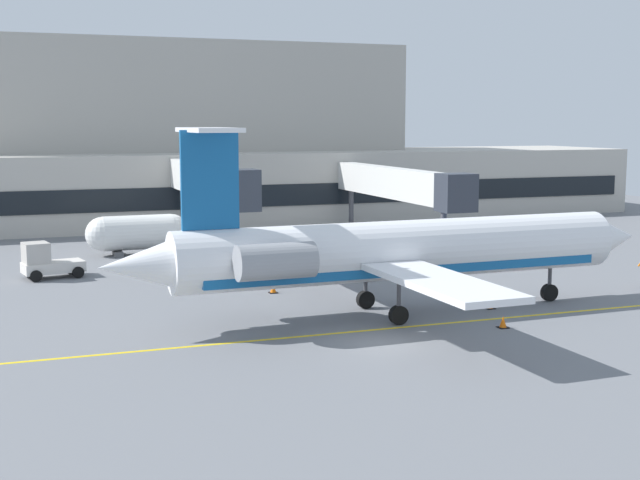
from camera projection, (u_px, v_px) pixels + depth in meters
ground at (387, 344)px, 36.68m from camera, size 120.00×120.00×0.11m
terminal_building at (226, 151)px, 82.29m from camera, size 75.41×15.17×16.84m
jet_bridge_west at (400, 184)px, 67.38m from camera, size 2.40×21.50×5.84m
jet_bridge_east at (208, 182)px, 62.37m from camera, size 2.40×20.91×6.38m
regional_jet at (393, 251)px, 41.46m from camera, size 28.52×21.30×9.12m
baggage_tug at (47, 262)px, 51.55m from camera, size 3.80×2.58×2.22m
belt_loader at (444, 243)px, 59.99m from camera, size 3.08×3.38×2.19m
fuel_tank at (138, 233)px, 60.78m from camera, size 7.29×2.56×2.80m
safety_cone_alpha at (273, 289)px, 47.25m from camera, size 0.47×0.47×0.55m
safety_cone_bravo at (503, 323)px, 39.27m from camera, size 0.47×0.47×0.55m
safety_cone_charlie at (490, 304)px, 43.30m from camera, size 0.47×0.47×0.55m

